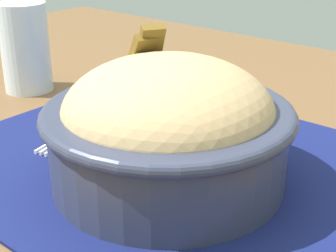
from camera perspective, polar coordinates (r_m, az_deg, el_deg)
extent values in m
cube|color=brown|center=(0.46, 0.93, -6.87)|extent=(1.36, 0.96, 0.03)
cylinder|color=brown|center=(1.30, -8.45, -5.46)|extent=(0.04, 0.04, 0.75)
cube|color=#11194C|center=(0.47, -0.86, -3.76)|extent=(0.39, 0.34, 0.00)
cylinder|color=#2D3347|center=(0.42, 0.00, -2.04)|extent=(0.19, 0.19, 0.07)
torus|color=#2D3347|center=(0.41, 0.00, 1.43)|extent=(0.21, 0.21, 0.01)
ellipsoid|color=tan|center=(0.41, 0.00, 1.56)|extent=(0.18, 0.18, 0.09)
sphere|color=#2F7A27|center=(0.40, 1.53, 4.98)|extent=(0.04, 0.04, 0.04)
cylinder|color=orange|center=(0.42, 1.74, 5.00)|extent=(0.03, 0.01, 0.01)
cylinder|color=orange|center=(0.44, -1.36, 5.88)|extent=(0.02, 0.04, 0.01)
cylinder|color=orange|center=(0.38, -2.67, 2.80)|extent=(0.04, 0.02, 0.01)
cube|color=brown|center=(0.45, -2.08, 8.14)|extent=(0.04, 0.03, 0.06)
cube|color=brown|center=(0.44, -3.43, 7.61)|extent=(0.04, 0.03, 0.05)
cube|color=silver|center=(0.56, -7.41, 0.80)|extent=(0.02, 0.07, 0.00)
cube|color=silver|center=(0.53, -9.93, -0.73)|extent=(0.01, 0.01, 0.00)
cube|color=silver|center=(0.52, -11.19, -1.50)|extent=(0.03, 0.03, 0.00)
cube|color=silver|center=(0.50, -13.73, -2.35)|extent=(0.01, 0.02, 0.00)
cube|color=silver|center=(0.50, -13.21, -2.49)|extent=(0.01, 0.02, 0.00)
cube|color=silver|center=(0.50, -12.67, -2.64)|extent=(0.01, 0.02, 0.00)
cube|color=silver|center=(0.49, -12.13, -2.78)|extent=(0.01, 0.02, 0.00)
cylinder|color=silver|center=(0.67, -15.65, 8.45)|extent=(0.06, 0.06, 0.11)
cylinder|color=silver|center=(0.68, -15.37, 5.89)|extent=(0.05, 0.05, 0.04)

